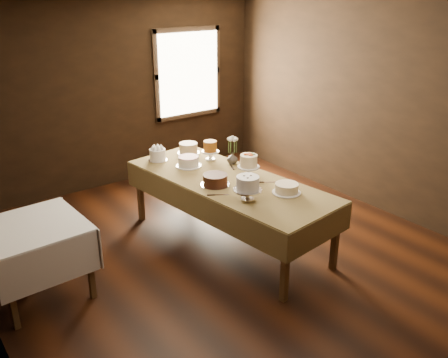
{
  "coord_description": "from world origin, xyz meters",
  "views": [
    {
      "loc": [
        -2.95,
        -3.8,
        2.97
      ],
      "look_at": [
        0.0,
        0.2,
        0.95
      ],
      "focal_mm": 38.75,
      "sensor_mm": 36.0,
      "label": 1
    }
  ],
  "objects_px": {
    "cake_flowers": "(249,166)",
    "cake_server_d": "(231,165)",
    "cake_server_b": "(270,182)",
    "cake_swirl": "(248,189)",
    "cake_server_e": "(222,195)",
    "cake_caramel": "(210,151)",
    "cake_cream": "(287,189)",
    "cake_lattice": "(189,162)",
    "cake_chocolate": "(215,180)",
    "flower_vase": "(232,158)",
    "cake_speckled": "(188,148)",
    "cake_meringue": "(158,155)",
    "side_table": "(33,234)",
    "cake_server_a": "(252,185)",
    "display_table": "(228,184)"
  },
  "relations": [
    {
      "from": "cake_caramel",
      "to": "cake_swirl",
      "type": "bearing_deg",
      "value": -107.7
    },
    {
      "from": "display_table",
      "to": "cake_swirl",
      "type": "relative_size",
      "value": 8.86
    },
    {
      "from": "cake_chocolate",
      "to": "cake_server_e",
      "type": "xyz_separation_m",
      "value": [
        -0.1,
        -0.27,
        -0.06
      ]
    },
    {
      "from": "cake_cream",
      "to": "cake_server_e",
      "type": "distance_m",
      "value": 0.71
    },
    {
      "from": "cake_flowers",
      "to": "cake_server_d",
      "type": "xyz_separation_m",
      "value": [
        0.04,
        0.4,
        -0.11
      ]
    },
    {
      "from": "side_table",
      "to": "cake_caramel",
      "type": "distance_m",
      "value": 2.46
    },
    {
      "from": "cake_caramel",
      "to": "cake_server_a",
      "type": "distance_m",
      "value": 1.0
    },
    {
      "from": "side_table",
      "to": "cake_caramel",
      "type": "relative_size",
      "value": 3.68
    },
    {
      "from": "cake_server_b",
      "to": "cake_meringue",
      "type": "bearing_deg",
      "value": 148.76
    },
    {
      "from": "cake_lattice",
      "to": "cake_chocolate",
      "type": "distance_m",
      "value": 0.71
    },
    {
      "from": "cake_meringue",
      "to": "cake_flowers",
      "type": "bearing_deg",
      "value": -60.6
    },
    {
      "from": "display_table",
      "to": "cake_server_d",
      "type": "relative_size",
      "value": 11.6
    },
    {
      "from": "cake_flowers",
      "to": "cake_server_e",
      "type": "bearing_deg",
      "value": -154.84
    },
    {
      "from": "cake_caramel",
      "to": "cake_cream",
      "type": "distance_m",
      "value": 1.38
    },
    {
      "from": "cake_swirl",
      "to": "cake_caramel",
      "type": "bearing_deg",
      "value": 72.3
    },
    {
      "from": "cake_meringue",
      "to": "cake_caramel",
      "type": "xyz_separation_m",
      "value": [
        0.57,
        -0.37,
        0.04
      ]
    },
    {
      "from": "cake_swirl",
      "to": "cake_server_e",
      "type": "bearing_deg",
      "value": 118.17
    },
    {
      "from": "cake_cream",
      "to": "cake_flowers",
      "type": "bearing_deg",
      "value": 90.58
    },
    {
      "from": "flower_vase",
      "to": "cake_server_a",
      "type": "bearing_deg",
      "value": -108.95
    },
    {
      "from": "cake_meringue",
      "to": "cake_swirl",
      "type": "height_order",
      "value": "cake_swirl"
    },
    {
      "from": "cake_server_b",
      "to": "cake_server_a",
      "type": "bearing_deg",
      "value": -163.38
    },
    {
      "from": "cake_meringue",
      "to": "cake_server_e",
      "type": "distance_m",
      "value": 1.38
    },
    {
      "from": "cake_flowers",
      "to": "cake_server_b",
      "type": "distance_m",
      "value": 0.35
    },
    {
      "from": "cake_meringue",
      "to": "cake_chocolate",
      "type": "bearing_deg",
      "value": -83.72
    },
    {
      "from": "cake_lattice",
      "to": "cake_speckled",
      "type": "bearing_deg",
      "value": 57.68
    },
    {
      "from": "cake_swirl",
      "to": "cake_chocolate",
      "type": "bearing_deg",
      "value": 94.56
    },
    {
      "from": "side_table",
      "to": "cake_server_d",
      "type": "distance_m",
      "value": 2.5
    },
    {
      "from": "cake_cream",
      "to": "cake_swirl",
      "type": "bearing_deg",
      "value": 166.62
    },
    {
      "from": "cake_swirl",
      "to": "cake_server_b",
      "type": "bearing_deg",
      "value": 23.26
    },
    {
      "from": "cake_meringue",
      "to": "cake_chocolate",
      "type": "relative_size",
      "value": 0.86
    },
    {
      "from": "cake_swirl",
      "to": "flower_vase",
      "type": "bearing_deg",
      "value": 60.91
    },
    {
      "from": "cake_flowers",
      "to": "cake_server_a",
      "type": "height_order",
      "value": "cake_flowers"
    },
    {
      "from": "cake_server_d",
      "to": "flower_vase",
      "type": "distance_m",
      "value": 0.09
    },
    {
      "from": "cake_server_d",
      "to": "flower_vase",
      "type": "xyz_separation_m",
      "value": [
        0.05,
        0.04,
        0.07
      ]
    },
    {
      "from": "cake_lattice",
      "to": "cake_cream",
      "type": "relative_size",
      "value": 0.92
    },
    {
      "from": "cake_meringue",
      "to": "cake_server_e",
      "type": "bearing_deg",
      "value": -89.03
    },
    {
      "from": "cake_server_a",
      "to": "cake_server_d",
      "type": "relative_size",
      "value": 1.0
    },
    {
      "from": "cake_cream",
      "to": "cake_server_b",
      "type": "height_order",
      "value": "cake_cream"
    },
    {
      "from": "cake_flowers",
      "to": "cake_meringue",
      "type": "bearing_deg",
      "value": 119.4
    },
    {
      "from": "side_table",
      "to": "flower_vase",
      "type": "bearing_deg",
      "value": 2.98
    },
    {
      "from": "side_table",
      "to": "cake_lattice",
      "type": "bearing_deg",
      "value": 10.76
    },
    {
      "from": "side_table",
      "to": "cake_speckled",
      "type": "relative_size",
      "value": 3.09
    },
    {
      "from": "cake_caramel",
      "to": "cake_cream",
      "type": "relative_size",
      "value": 0.73
    },
    {
      "from": "cake_server_a",
      "to": "cake_cream",
      "type": "bearing_deg",
      "value": -91.55
    },
    {
      "from": "cake_lattice",
      "to": "cake_swirl",
      "type": "distance_m",
      "value": 1.24
    },
    {
      "from": "cake_server_d",
      "to": "flower_vase",
      "type": "relative_size",
      "value": 1.62
    },
    {
      "from": "cake_caramel",
      "to": "cake_server_b",
      "type": "distance_m",
      "value": 1.06
    },
    {
      "from": "cake_server_d",
      "to": "cake_chocolate",
      "type": "bearing_deg",
      "value": 152.33
    },
    {
      "from": "cake_chocolate",
      "to": "cake_server_d",
      "type": "bearing_deg",
      "value": 37.67
    },
    {
      "from": "cake_speckled",
      "to": "cake_chocolate",
      "type": "bearing_deg",
      "value": -107.54
    }
  ]
}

